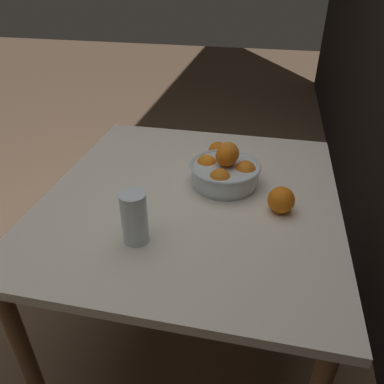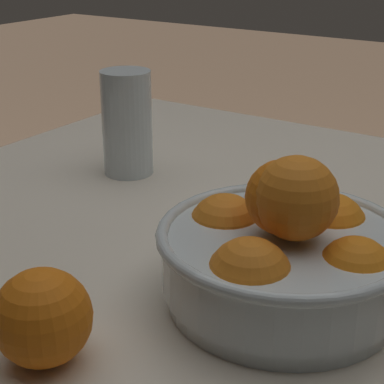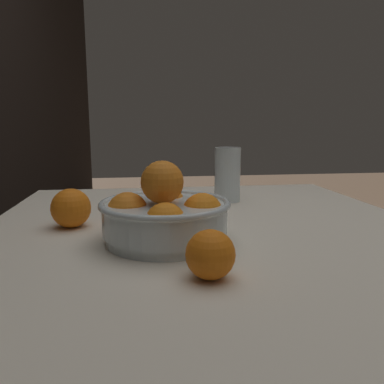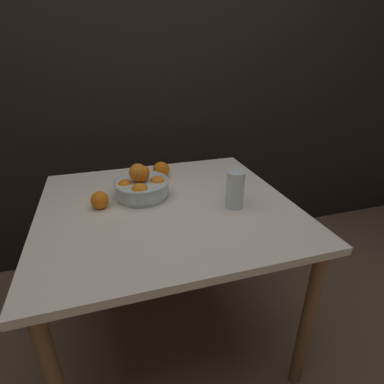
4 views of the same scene
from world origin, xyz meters
The scene contains 6 objects.
ground_plane centered at (0.00, 0.00, 0.00)m, with size 12.00×12.00×0.00m, color brown.
dining_table centered at (0.00, 0.00, 0.65)m, with size 1.04×0.96×0.74m.
fruit_bowl centered at (-0.09, 0.10, 0.79)m, with size 0.24×0.24×0.15m.
juice_glass centered at (0.26, -0.10, 0.81)m, with size 0.07×0.07×0.15m.
orange_loose_near_bowl centered at (0.04, 0.29, 0.78)m, with size 0.08×0.08×0.08m, color orange.
orange_loose_front centered at (-0.27, 0.05, 0.77)m, with size 0.07×0.07×0.07m, color orange.
Camera 1 is at (1.03, 0.22, 1.42)m, focal length 35.00 mm.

